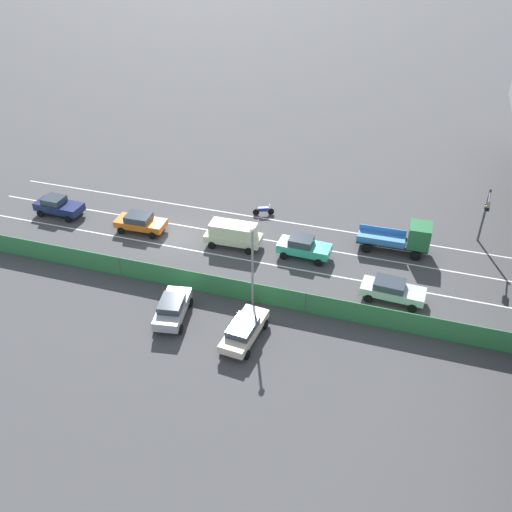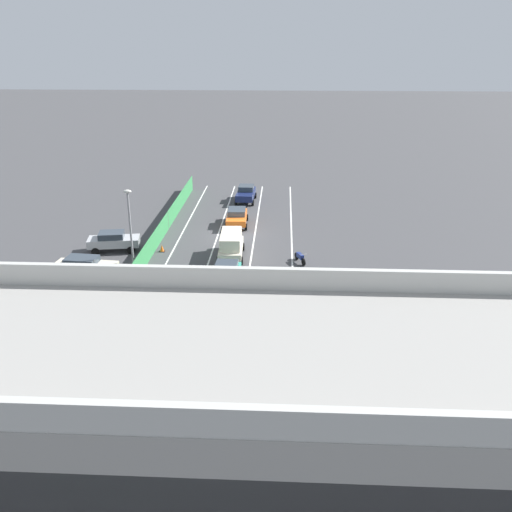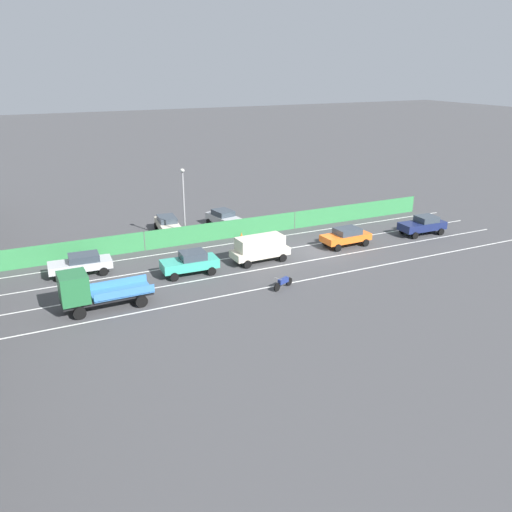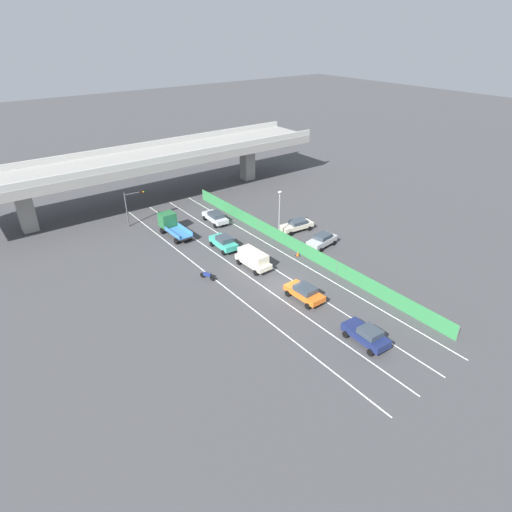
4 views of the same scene
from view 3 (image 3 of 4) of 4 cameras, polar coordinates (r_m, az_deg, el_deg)
ground_plane at (r=44.88m, az=6.74°, el=0.53°), size 300.00×300.00×0.00m
lane_line_left_edge at (r=38.03m, az=3.21°, el=-3.04°), size 0.14×47.79×0.01m
lane_line_mid_left at (r=40.77m, az=0.95°, el=-1.37°), size 0.14×47.79×0.01m
lane_line_mid_right at (r=43.60m, az=-1.02°, el=0.08°), size 0.14×47.79×0.01m
lane_line_right_edge at (r=46.50m, az=-2.74°, el=1.36°), size 0.14×47.79×0.01m
green_fence at (r=47.56m, az=-3.46°, el=2.83°), size 0.10×43.89×1.67m
car_taxi_teal at (r=39.74m, az=-7.13°, el=-0.66°), size 2.13×4.29×1.75m
car_sedan_navy at (r=51.22m, az=17.65°, el=3.27°), size 2.19×4.42×1.70m
car_taxi_orange at (r=46.32m, az=9.75°, el=2.16°), size 2.17×4.37×1.58m
car_van_cream at (r=41.91m, az=0.44°, el=0.96°), size 2.17×4.71×2.07m
car_sedan_silver at (r=41.51m, az=-18.43°, el=-0.75°), size 2.21×4.66×1.57m
flatbed_truck_blue at (r=35.14m, az=-17.68°, el=-3.62°), size 2.34×5.77×2.68m
motorcycle at (r=37.13m, az=2.96°, el=-2.86°), size 0.92×1.84×0.93m
parked_wagon_silver at (r=51.08m, az=-3.52°, el=4.16°), size 4.45×2.53×1.67m
parked_sedan_cream at (r=49.96m, az=-9.56°, el=3.48°), size 4.79×2.32×1.52m
street_lamp at (r=45.98m, az=-7.86°, el=6.23°), size 0.60×0.36×6.61m
traffic_cone at (r=47.70m, az=-1.58°, el=2.22°), size 0.47×0.47×0.61m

